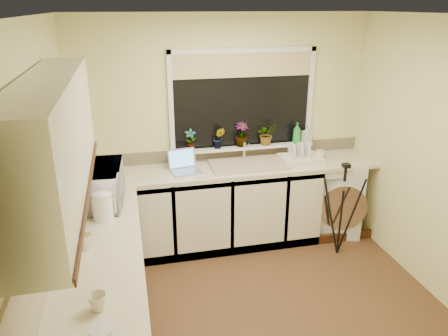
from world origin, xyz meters
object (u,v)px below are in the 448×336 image
tripod (341,210)px  plant_b (219,138)px  steel_jar (87,241)px  microwave (98,185)px  plant_d (267,134)px  soap_bottle_clear (307,134)px  dish_rack (301,159)px  cup_back (320,155)px  plant_c (242,134)px  plant_a (190,140)px  cup_left (98,302)px  kettle (103,206)px  soap_bottle_green (297,133)px  laptop (184,166)px  washing_machine (330,194)px

tripod → plant_b: bearing=147.9°
steel_jar → tripod: bearing=19.0°
microwave → plant_d: (1.79, 0.82, 0.10)m
plant_b → soap_bottle_clear: 1.01m
dish_rack → cup_back: bearing=10.9°
tripod → plant_c: (-0.89, 0.73, 0.67)m
plant_c → plant_a: bearing=-179.3°
microwave → cup_left: size_ratio=5.58×
plant_c → cup_back: size_ratio=2.24×
plant_d → cup_back: bearing=-18.0°
kettle → cup_back: (2.31, 0.94, -0.06)m
soap_bottle_clear → plant_c: bearing=177.3°
plant_a → soap_bottle_green: size_ratio=0.98×
plant_b → soap_bottle_green: (0.89, -0.02, 0.00)m
soap_bottle_clear → cup_back: soap_bottle_clear is taller
kettle → microwave: bearing=98.4°
dish_rack → plant_c: (-0.61, 0.25, 0.25)m
soap_bottle_green → kettle: bearing=-152.3°
tripod → cup_back: size_ratio=8.59×
soap_bottle_clear → cup_left: soap_bottle_clear is taller
microwave → plant_d: 1.97m
laptop → microwave: bearing=-153.2°
washing_machine → plant_a: size_ratio=3.85×
microwave → soap_bottle_clear: size_ratio=3.07×
plant_b → plant_d: plant_d is taller
washing_machine → plant_c: 1.29m
soap_bottle_clear → steel_jar: bearing=-146.4°
tripod → cup_back: (-0.03, 0.54, 0.43)m
kettle → plant_c: (1.46, 1.13, 0.18)m
plant_b → cup_left: 2.56m
microwave → tripod: bearing=-83.8°
tripod → plant_d: size_ratio=4.25×
kettle → dish_rack: size_ratio=0.49×
steel_jar → washing_machine: bearing=28.0°
washing_machine → soap_bottle_clear: size_ratio=4.50×
laptop → dish_rack: laptop is taller
kettle → washing_machine: bearing=20.7°
soap_bottle_clear → laptop: bearing=-172.6°
washing_machine → cup_back: 0.53m
plant_d → soap_bottle_green: plant_d is taller
kettle → plant_a: bearing=51.7°
plant_d → cup_back: size_ratio=2.02×
cup_left → plant_b: bearing=62.0°
cup_left → dish_rack: bearing=44.4°
washing_machine → dish_rack: size_ratio=2.03×
dish_rack → cup_back: size_ratio=3.65×
steel_jar → soap_bottle_green: bearing=35.0°
kettle → cup_left: size_ratio=1.99×
plant_b → cup_back: bearing=-8.9°
steel_jar → plant_d: size_ratio=0.45×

